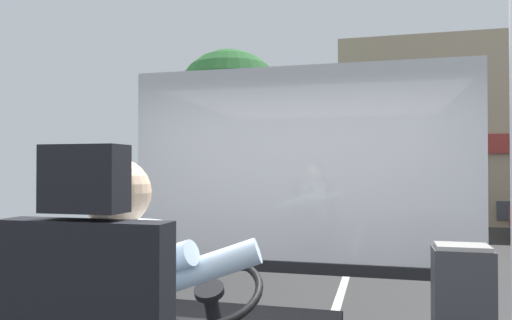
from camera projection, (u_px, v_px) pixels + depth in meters
The scene contains 5 objects.
ground at pixel (353, 255), 10.40m from camera, with size 18.00×44.00×0.06m.
windshield_panel at pixel (297, 192), 3.47m from camera, with size 2.50×0.08×1.48m.
street_tree at pixel (229, 106), 14.35m from camera, with size 3.26×3.26×5.32m.
shop_building at pixel (492, 133), 17.18m from camera, with size 10.37×4.69×6.16m.
parked_car_charcoal at pixel (510, 202), 16.85m from camera, with size 1.78×4.48×1.26m.
Camera 1 is at (0.58, -1.82, 1.85)m, focal length 34.18 mm.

